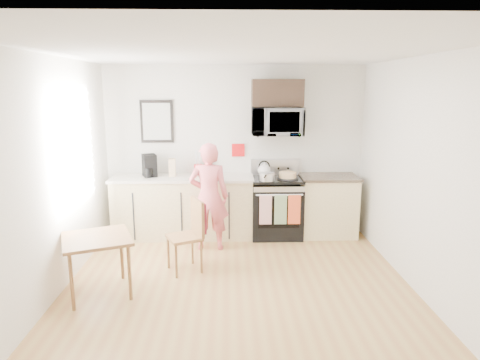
{
  "coord_description": "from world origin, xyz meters",
  "views": [
    {
      "loc": [
        -0.11,
        -4.36,
        2.25
      ],
      "look_at": [
        0.04,
        1.0,
        1.1
      ],
      "focal_mm": 32.0,
      "sensor_mm": 36.0,
      "label": 1
    }
  ],
  "objects_px": {
    "person": "(209,197)",
    "microwave": "(277,122)",
    "chair": "(194,225)",
    "cake": "(288,176)",
    "dining_table": "(97,244)",
    "range": "(276,208)"
  },
  "relations": [
    {
      "from": "person",
      "to": "microwave",
      "type": "bearing_deg",
      "value": -146.75
    },
    {
      "from": "chair",
      "to": "cake",
      "type": "height_order",
      "value": "cake"
    },
    {
      "from": "microwave",
      "to": "cake",
      "type": "height_order",
      "value": "microwave"
    },
    {
      "from": "dining_table",
      "to": "chair",
      "type": "height_order",
      "value": "chair"
    },
    {
      "from": "range",
      "to": "cake",
      "type": "relative_size",
      "value": 3.71
    },
    {
      "from": "person",
      "to": "chair",
      "type": "relative_size",
      "value": 1.68
    },
    {
      "from": "microwave",
      "to": "chair",
      "type": "xyz_separation_m",
      "value": [
        -1.17,
        -1.33,
        -1.18
      ]
    },
    {
      "from": "microwave",
      "to": "dining_table",
      "type": "bearing_deg",
      "value": -137.96
    },
    {
      "from": "chair",
      "to": "person",
      "type": "bearing_deg",
      "value": 52.27
    },
    {
      "from": "dining_table",
      "to": "microwave",
      "type": "bearing_deg",
      "value": 42.04
    },
    {
      "from": "range",
      "to": "dining_table",
      "type": "xyz_separation_m",
      "value": [
        -2.18,
        -1.86,
        0.15
      ]
    },
    {
      "from": "chair",
      "to": "range",
      "type": "bearing_deg",
      "value": 21.63
    },
    {
      "from": "dining_table",
      "to": "chair",
      "type": "xyz_separation_m",
      "value": [
        1.01,
        0.63,
        0.0
      ]
    },
    {
      "from": "range",
      "to": "dining_table",
      "type": "height_order",
      "value": "range"
    },
    {
      "from": "range",
      "to": "cake",
      "type": "bearing_deg",
      "value": -39.02
    },
    {
      "from": "chair",
      "to": "dining_table",
      "type": "bearing_deg",
      "value": -172.51
    },
    {
      "from": "microwave",
      "to": "dining_table",
      "type": "height_order",
      "value": "microwave"
    },
    {
      "from": "person",
      "to": "chair",
      "type": "xyz_separation_m",
      "value": [
        -0.16,
        -0.7,
        -0.18
      ]
    },
    {
      "from": "range",
      "to": "chair",
      "type": "distance_m",
      "value": 1.71
    },
    {
      "from": "microwave",
      "to": "dining_table",
      "type": "relative_size",
      "value": 0.96
    },
    {
      "from": "range",
      "to": "person",
      "type": "xyz_separation_m",
      "value": [
        -1.01,
        -0.53,
        0.33
      ]
    },
    {
      "from": "range",
      "to": "microwave",
      "type": "distance_m",
      "value": 1.33
    }
  ]
}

